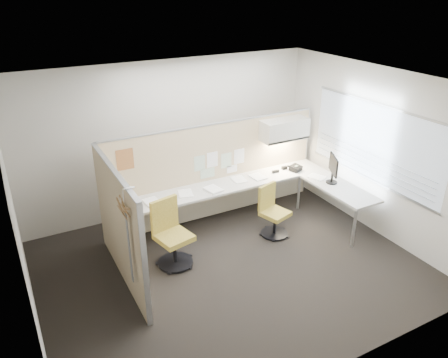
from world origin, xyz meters
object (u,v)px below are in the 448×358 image
chair_right (272,212)px  phone (295,168)px  monitor (333,168)px  desk (245,190)px  chair_left (171,235)px

chair_right → phone: chair_right is taller
chair_right → monitor: (1.20, -0.07, 0.61)m
desk → chair_right: (0.17, -0.61, -0.19)m
chair_left → monitor: 3.08m
phone → chair_left: bearing=173.5°
monitor → phone: monitor is taller
monitor → desk: bearing=90.5°
chair_right → phone: 1.23m
chair_left → phone: 2.88m
desk → monitor: size_ratio=7.93×
chair_right → monitor: size_ratio=1.76×
desk → chair_left: size_ratio=3.87×
desk → chair_right: chair_right is taller
chair_left → chair_right: 1.83m
chair_right → monitor: bearing=-20.1°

